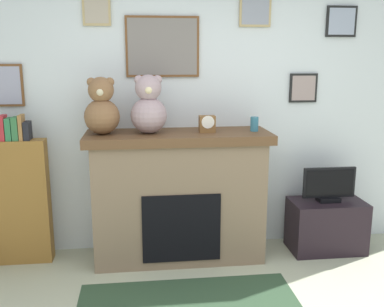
# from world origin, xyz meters

# --- Properties ---
(back_wall) EXTENTS (5.20, 0.15, 2.60)m
(back_wall) POSITION_xyz_m (-0.00, 2.00, 1.31)
(back_wall) COLOR silver
(back_wall) RESTS_ON ground_plane
(fireplace) EXTENTS (1.61, 0.60, 1.17)m
(fireplace) POSITION_xyz_m (-0.24, 1.67, 0.59)
(fireplace) COLOR #7E664F
(fireplace) RESTS_ON ground_plane
(bookshelf) EXTENTS (0.49, 0.16, 1.33)m
(bookshelf) POSITION_xyz_m (-1.63, 1.74, 0.61)
(bookshelf) COLOR olive
(bookshelf) RESTS_ON ground_plane
(tv_stand) EXTENTS (0.69, 0.40, 0.49)m
(tv_stand) POSITION_xyz_m (1.17, 1.64, 0.24)
(tv_stand) COLOR black
(tv_stand) RESTS_ON ground_plane
(television) EXTENTS (0.50, 0.14, 0.33)m
(television) POSITION_xyz_m (1.17, 1.64, 0.64)
(television) COLOR black
(television) RESTS_ON tv_stand
(candle_jar) EXTENTS (0.07, 0.07, 0.13)m
(candle_jar) POSITION_xyz_m (0.44, 1.65, 1.23)
(candle_jar) COLOR teal
(candle_jar) RESTS_ON fireplace
(mantel_clock) EXTENTS (0.14, 0.10, 0.15)m
(mantel_clock) POSITION_xyz_m (0.01, 1.65, 1.24)
(mantel_clock) COLOR brown
(mantel_clock) RESTS_ON fireplace
(teddy_bear_tan) EXTENTS (0.30, 0.30, 0.48)m
(teddy_bear_tan) POSITION_xyz_m (-0.89, 1.65, 1.39)
(teddy_bear_tan) COLOR brown
(teddy_bear_tan) RESTS_ON fireplace
(teddy_bear_brown) EXTENTS (0.31, 0.31, 0.50)m
(teddy_bear_brown) POSITION_xyz_m (-0.49, 1.65, 1.39)
(teddy_bear_brown) COLOR #A48A90
(teddy_bear_brown) RESTS_ON fireplace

